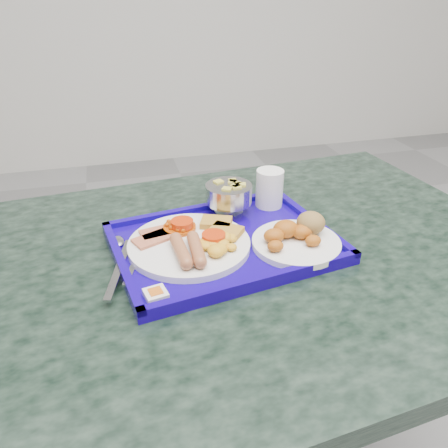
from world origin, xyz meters
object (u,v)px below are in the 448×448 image
(main_plate, at_px, (193,242))
(tray, at_px, (224,244))
(fruit_bowl, at_px, (229,194))
(juice_cup, at_px, (270,187))
(table, at_px, (229,331))
(bread_plate, at_px, (297,236))

(main_plate, bearing_deg, tray, 6.18)
(fruit_bowl, xyz_separation_m, juice_cup, (0.10, 0.01, -0.00))
(table, height_order, tray, tray)
(main_plate, distance_m, bread_plate, 0.20)
(tray, bearing_deg, juice_cup, 42.62)
(tray, distance_m, main_plate, 0.07)
(table, relative_size, fruit_bowl, 12.76)
(main_plate, relative_size, fruit_bowl, 2.33)
(table, xyz_separation_m, main_plate, (-0.07, 0.02, 0.22))
(table, relative_size, juice_cup, 15.10)
(tray, distance_m, juice_cup, 0.20)
(fruit_bowl, height_order, juice_cup, juice_cup)
(table, bearing_deg, juice_cup, 48.78)
(table, xyz_separation_m, tray, (-0.00, 0.03, 0.21))
(table, xyz_separation_m, fruit_bowl, (0.04, 0.14, 0.26))
(main_plate, height_order, juice_cup, juice_cup)
(table, bearing_deg, main_plate, 162.95)
(main_plate, xyz_separation_m, fruit_bowl, (0.11, 0.12, 0.03))
(table, distance_m, tray, 0.21)
(bread_plate, bearing_deg, table, 172.04)
(bread_plate, xyz_separation_m, fruit_bowl, (-0.09, 0.16, 0.03))
(main_plate, bearing_deg, bread_plate, -11.08)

